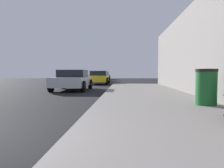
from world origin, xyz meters
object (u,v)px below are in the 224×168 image
Objects in this scene: car_silver at (72,80)px; car_green at (103,76)px; car_yellow at (99,77)px; car_red at (98,76)px; trash_bin at (206,87)px.

car_green is (-0.04, 21.20, 0.00)m from car_silver.
car_yellow is at bearing -95.66° from car_silver.
car_yellow is 13.55m from car_green.
car_yellow is 0.94× the size of car_red.
trash_bin is 0.25× the size of car_yellow.
car_yellow is (0.76, 7.68, -0.00)m from car_silver.
trash_bin is 21.58m from car_red.
trash_bin is at bearing 105.16° from car_red.
car_red is at bearing 105.16° from trash_bin.
car_yellow reaches higher than trash_bin.
car_green reaches higher than car_yellow.
car_yellow is (-4.84, 14.55, -0.03)m from trash_bin.
car_silver is 0.91× the size of car_red.
car_yellow is 1.03× the size of car_green.
trash_bin is 15.33m from car_yellow.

